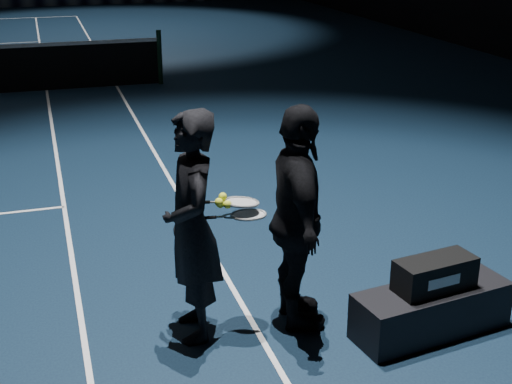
# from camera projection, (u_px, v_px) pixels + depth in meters

# --- Properties ---
(net_post_right) EXTENTS (0.10, 0.10, 1.10)m
(net_post_right) POSITION_uv_depth(u_px,v_px,m) (160.00, 57.00, 14.58)
(net_post_right) COLOR black
(net_post_right) RESTS_ON floor
(player_bench) EXTENTS (1.38, 0.63, 0.40)m
(player_bench) POSITION_uv_depth(u_px,v_px,m) (431.00, 310.00, 5.82)
(player_bench) COLOR black
(player_bench) RESTS_ON floor
(racket_bag) EXTENTS (0.70, 0.38, 0.27)m
(racket_bag) POSITION_uv_depth(u_px,v_px,m) (435.00, 274.00, 5.71)
(racket_bag) COLOR black
(racket_bag) RESTS_ON player_bench
(bag_signature) EXTENTS (0.31, 0.05, 0.09)m
(bag_signature) POSITION_uv_depth(u_px,v_px,m) (444.00, 282.00, 5.58)
(bag_signature) COLOR white
(bag_signature) RESTS_ON racket_bag
(player_a) EXTENTS (0.47, 0.70, 1.88)m
(player_a) POSITION_uv_depth(u_px,v_px,m) (192.00, 227.00, 5.55)
(player_a) COLOR black
(player_a) RESTS_ON floor
(player_b) EXTENTS (0.62, 1.16, 1.88)m
(player_b) POSITION_uv_depth(u_px,v_px,m) (298.00, 219.00, 5.70)
(player_b) COLOR black
(player_b) RESTS_ON floor
(racket_lower) EXTENTS (0.70, 0.29, 0.03)m
(racket_lower) POSITION_uv_depth(u_px,v_px,m) (248.00, 215.00, 5.61)
(racket_lower) COLOR black
(racket_lower) RESTS_ON player_a
(racket_upper) EXTENTS (0.69, 0.25, 0.10)m
(racket_upper) POSITION_uv_depth(u_px,v_px,m) (241.00, 202.00, 5.60)
(racket_upper) COLOR black
(racket_upper) RESTS_ON player_b
(tennis_balls) EXTENTS (0.12, 0.10, 0.12)m
(tennis_balls) POSITION_uv_depth(u_px,v_px,m) (224.00, 202.00, 5.53)
(tennis_balls) COLOR yellow
(tennis_balls) RESTS_ON racket_upper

